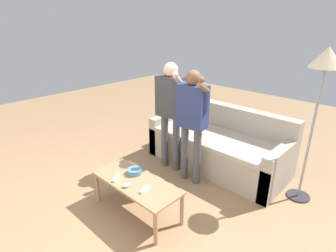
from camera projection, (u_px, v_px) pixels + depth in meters
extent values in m
plane|color=#93704C|center=(154.00, 212.00, 3.17)|extent=(12.00, 12.00, 0.00)
cube|color=#9E9384|center=(217.00, 152.00, 4.12)|extent=(2.04, 0.90, 0.45)
cube|color=#AA9F8F|center=(215.00, 138.00, 3.98)|extent=(1.76, 0.78, 0.06)
cube|color=#9E9384|center=(232.00, 119.00, 4.20)|extent=(2.04, 0.18, 0.41)
cube|color=#9E9384|center=(171.00, 130.00, 4.70)|extent=(0.14, 0.90, 0.62)
cube|color=#9E9384|center=(280.00, 169.00, 3.48)|extent=(0.14, 0.90, 0.62)
cube|color=#997551|center=(136.00, 182.00, 3.03)|extent=(1.08, 0.46, 0.03)
cylinder|color=#997551|center=(97.00, 187.00, 3.30)|extent=(0.04, 0.04, 0.39)
cylinder|color=#997551|center=(156.00, 229.00, 2.65)|extent=(0.04, 0.04, 0.39)
cylinder|color=#997551|center=(123.00, 175.00, 3.56)|extent=(0.04, 0.04, 0.39)
cylinder|color=#997551|center=(182.00, 210.00, 2.92)|extent=(0.04, 0.04, 0.39)
cylinder|color=teal|center=(135.00, 171.00, 3.17)|extent=(0.17, 0.17, 0.06)
ellipsoid|color=white|center=(127.00, 185.00, 2.92)|extent=(0.06, 0.09, 0.05)
cylinder|color=#4C4C51|center=(128.00, 182.00, 2.92)|extent=(0.02, 0.02, 0.01)
cylinder|color=#2D2D33|center=(298.00, 196.00, 3.45)|extent=(0.28, 0.28, 0.02)
cylinder|color=gray|center=(310.00, 138.00, 3.15)|extent=(0.03, 0.03, 1.60)
cone|color=#C1AD89|center=(327.00, 57.00, 2.81)|extent=(0.35, 0.35, 0.22)
cylinder|color=#47474C|center=(185.00, 152.00, 3.72)|extent=(0.10, 0.10, 0.80)
cylinder|color=#47474C|center=(197.00, 156.00, 3.60)|extent=(0.10, 0.10, 0.80)
cube|color=navy|center=(192.00, 106.00, 3.41)|extent=(0.40, 0.24, 0.55)
sphere|color=brown|center=(193.00, 78.00, 3.28)|extent=(0.19, 0.19, 0.19)
cylinder|color=brown|center=(180.00, 105.00, 3.53)|extent=(0.07, 0.07, 0.52)
cylinder|color=navy|center=(206.00, 101.00, 3.26)|extent=(0.07, 0.07, 0.26)
cylinder|color=brown|center=(204.00, 88.00, 3.16)|extent=(0.09, 0.26, 0.18)
sphere|color=brown|center=(201.00, 80.00, 3.07)|extent=(0.08, 0.08, 0.08)
cylinder|color=#47474C|center=(165.00, 141.00, 4.05)|extent=(0.10, 0.10, 0.82)
cylinder|color=#47474C|center=(176.00, 144.00, 3.94)|extent=(0.10, 0.10, 0.82)
cube|color=#38383D|center=(171.00, 97.00, 3.74)|extent=(0.42, 0.26, 0.57)
sphere|color=beige|center=(171.00, 70.00, 3.60)|extent=(0.20, 0.20, 0.20)
cylinder|color=beige|center=(159.00, 96.00, 3.85)|extent=(0.07, 0.07, 0.53)
cylinder|color=#38383D|center=(183.00, 91.00, 3.59)|extent=(0.07, 0.07, 0.27)
cylinder|color=beige|center=(179.00, 81.00, 3.47)|extent=(0.10, 0.25, 0.23)
sphere|color=beige|center=(175.00, 74.00, 3.36)|extent=(0.08, 0.08, 0.08)
cube|color=white|center=(145.00, 189.00, 2.86)|extent=(0.07, 0.15, 0.03)
cylinder|color=silver|center=(147.00, 186.00, 2.88)|extent=(0.01, 0.01, 0.00)
cube|color=silver|center=(143.00, 190.00, 2.82)|extent=(0.02, 0.02, 0.00)
cube|color=white|center=(116.00, 178.00, 3.06)|extent=(0.11, 0.14, 0.03)
cylinder|color=silver|center=(117.00, 176.00, 3.08)|extent=(0.01, 0.01, 0.00)
cube|color=silver|center=(115.00, 179.00, 3.01)|extent=(0.02, 0.02, 0.00)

